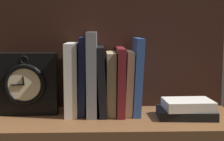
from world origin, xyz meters
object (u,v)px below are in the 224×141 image
at_px(book_navy_bierce, 83,76).
at_px(book_tan_shortstories, 111,83).
at_px(book_cream_twain, 128,82).
at_px(book_stack_side, 187,109).
at_px(book_blue_modern, 137,76).
at_px(book_gray_chess, 92,73).
at_px(framed_clock, 26,84).
at_px(book_black_skeptic, 102,80).
at_px(book_maroon_dawkins, 120,81).
at_px(book_white_catcher, 72,78).

height_order(book_navy_bierce, book_tan_shortstories, book_navy_bierce).
distance_m(book_cream_twain, book_stack_side, 0.19).
distance_m(book_navy_bierce, book_blue_modern, 0.16).
xyz_separation_m(book_gray_chess, framed_clock, (-0.19, -0.01, -0.03)).
relative_size(book_blue_modern, book_stack_side, 1.34).
distance_m(book_tan_shortstories, book_cream_twain, 0.05).
distance_m(book_gray_chess, book_stack_side, 0.29).
bearing_deg(book_cream_twain, book_gray_chess, 180.00).
height_order(book_gray_chess, book_black_skeptic, book_gray_chess).
distance_m(book_navy_bierce, framed_clock, 0.17).
height_order(book_gray_chess, framed_clock, book_gray_chess).
height_order(book_gray_chess, book_blue_modern, book_gray_chess).
bearing_deg(book_tan_shortstories, book_cream_twain, 0.00).
height_order(book_blue_modern, framed_clock, book_blue_modern).
bearing_deg(framed_clock, book_stack_side, -6.24).
bearing_deg(framed_clock, book_cream_twain, 1.82).
distance_m(book_gray_chess, book_cream_twain, 0.11).
relative_size(book_gray_chess, book_black_skeptic, 1.22).
xyz_separation_m(book_navy_bierce, book_maroon_dawkins, (0.11, 0.00, -0.02)).
bearing_deg(book_blue_modern, book_tan_shortstories, 180.00).
relative_size(book_black_skeptic, book_cream_twain, 1.07).
xyz_separation_m(book_navy_bierce, book_stack_side, (0.30, -0.06, -0.09)).
bearing_deg(book_stack_side, book_gray_chess, 167.47).
bearing_deg(book_white_catcher, book_tan_shortstories, 0.00).
xyz_separation_m(book_white_catcher, book_maroon_dawkins, (0.14, 0.00, -0.01)).
bearing_deg(book_maroon_dawkins, book_cream_twain, 0.00).
distance_m(book_gray_chess, framed_clock, 0.19).
xyz_separation_m(book_navy_bierce, book_tan_shortstories, (0.08, 0.00, -0.02)).
bearing_deg(book_tan_shortstories, book_black_skeptic, 180.00).
bearing_deg(book_blue_modern, book_navy_bierce, 180.00).
bearing_deg(book_black_skeptic, book_maroon_dawkins, 0.00).
xyz_separation_m(book_blue_modern, book_stack_side, (0.14, -0.06, -0.09)).
xyz_separation_m(book_gray_chess, book_cream_twain, (0.11, 0.00, -0.03)).
bearing_deg(book_gray_chess, book_navy_bierce, 180.00).
distance_m(book_white_catcher, book_gray_chess, 0.06).
height_order(book_gray_chess, book_tan_shortstories, book_gray_chess).
bearing_deg(book_black_skeptic, book_white_catcher, 180.00).
xyz_separation_m(book_white_catcher, book_navy_bierce, (0.03, 0.00, 0.01)).
xyz_separation_m(book_cream_twain, book_stack_side, (0.16, -0.06, -0.07)).
relative_size(book_gray_chess, book_cream_twain, 1.30).
height_order(book_maroon_dawkins, book_blue_modern, book_blue_modern).
relative_size(book_navy_bierce, book_tan_shortstories, 1.24).
relative_size(book_navy_bierce, book_black_skeptic, 1.14).
bearing_deg(book_gray_chess, book_white_catcher, 180.00).
bearing_deg(book_cream_twain, book_stack_side, -20.32).
distance_m(book_white_catcher, book_navy_bierce, 0.03).
distance_m(book_tan_shortstories, framed_clock, 0.25).
bearing_deg(book_stack_side, book_white_catcher, 169.64).
bearing_deg(book_stack_side, book_cream_twain, 159.68).
xyz_separation_m(book_navy_bierce, book_gray_chess, (0.03, 0.00, 0.01)).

